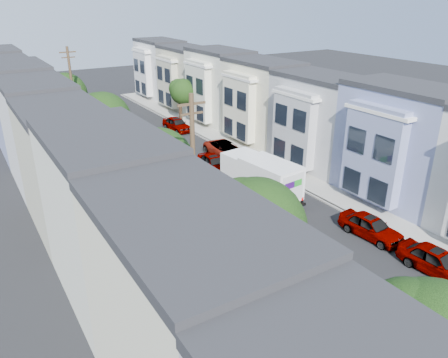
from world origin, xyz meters
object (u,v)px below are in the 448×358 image
object	(u,v)px
tree_e	(65,94)
utility_pole_far	(74,97)
tree_d	(103,120)
fedex_truck	(261,176)
tree_b	(254,229)
utility_pole_near	(194,183)
tree_far_r	(182,92)
lead_sedan	(214,163)
tree_c	(158,164)
parked_left_d	(159,196)
parked_left_c	(241,267)
parked_right_c	(226,150)
parked_right_b	(371,227)
parked_right_d	(177,124)
parked_right_a	(437,261)

from	to	relation	value
tree_e	utility_pole_far	size ratio (longest dim) A/B	0.71
tree_d	fedex_truck	distance (m)	14.46
tree_b	tree_e	xyz separation A→B (m)	(0.00, 35.57, -0.27)
utility_pole_near	fedex_truck	xyz separation A→B (m)	(8.59, 5.25, -3.31)
tree_far_r	utility_pole_near	bearing A→B (deg)	-115.37
tree_b	lead_sedan	world-z (taller)	tree_b
tree_b	tree_e	bearing A→B (deg)	90.00
tree_c	utility_pole_near	xyz separation A→B (m)	(0.00, -5.00, 0.48)
parked_left_d	tree_far_r	bearing A→B (deg)	53.41
lead_sedan	parked_left_c	world-z (taller)	parked_left_c
tree_e	parked_left_d	xyz separation A→B (m)	(1.40, -21.33, -4.12)
fedex_truck	parked_left_d	distance (m)	7.97
tree_b	parked_right_c	bearing A→B (deg)	61.11
tree_e	utility_pole_near	bearing A→B (deg)	-90.00
tree_d	parked_right_b	world-z (taller)	tree_d
tree_e	parked_left_d	bearing A→B (deg)	-86.24
tree_b	tree_d	xyz separation A→B (m)	(0.00, 22.21, -0.08)
parked_left_c	parked_right_d	world-z (taller)	parked_right_d
parked_right_d	tree_d	bearing A→B (deg)	-144.85
tree_e	parked_left_c	size ratio (longest dim) A/B	1.58
fedex_truck	parked_left_d	bearing A→B (deg)	149.67
utility_pole_near	parked_left_c	bearing A→B (deg)	-62.64
tree_b	parked_right_b	world-z (taller)	tree_b
fedex_truck	lead_sedan	xyz separation A→B (m)	(-0.17, 6.93, -1.10)
tree_far_r	tree_b	bearing A→B (deg)	-111.45
tree_e	parked_left_c	xyz separation A→B (m)	(1.40, -32.52, -4.03)
tree_far_r	parked_right_b	xyz separation A→B (m)	(-1.99, -31.22, -3.19)
tree_b	tree_far_r	bearing A→B (deg)	68.55
tree_c	utility_pole_far	xyz separation A→B (m)	(0.00, 21.00, 0.48)
tree_e	utility_pole_near	world-z (taller)	utility_pole_near
parked_right_d	parked_right_c	bearing A→B (deg)	-93.65
tree_c	tree_far_r	xyz separation A→B (m)	(13.20, 22.83, -0.73)
parked_left_c	tree_c	bearing A→B (deg)	102.42
tree_e	fedex_truck	distance (m)	26.19
tree_e	parked_right_d	world-z (taller)	tree_e
utility_pole_near	lead_sedan	distance (m)	15.45
lead_sedan	parked_left_d	distance (m)	7.93
tree_e	fedex_truck	world-z (taller)	tree_e
tree_b	tree_far_r	world-z (taller)	tree_b
tree_e	parked_right_a	distance (m)	39.82
parked_right_b	parked_left_c	bearing A→B (deg)	171.65
utility_pole_far	parked_left_c	xyz separation A→B (m)	(1.40, -28.71, -4.41)
tree_d	parked_right_a	size ratio (longest dim) A/B	1.55
tree_d	lead_sedan	bearing A→B (deg)	-26.90
parked_right_c	parked_left_d	bearing A→B (deg)	-146.86
tree_b	utility_pole_far	distance (m)	31.75
utility_pole_near	parked_right_a	xyz separation A→B (m)	(11.20, -8.18, -4.39)
tree_e	parked_right_d	distance (m)	12.67
utility_pole_near	parked_right_d	bearing A→B (deg)	66.26
fedex_truck	parked_right_d	world-z (taller)	fedex_truck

